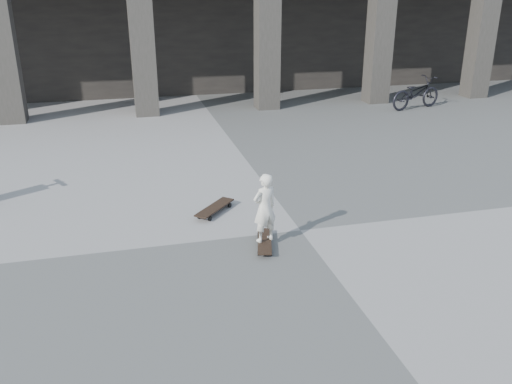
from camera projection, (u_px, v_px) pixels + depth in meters
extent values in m
plane|color=#52524F|center=(300.00, 230.00, 8.36)|extent=(90.00, 90.00, 0.00)
cube|color=#312F28|center=(3.00, 47.00, 14.08)|extent=(0.65, 0.65, 4.00)
cube|color=#312F28|center=(142.00, 43.00, 14.90)|extent=(0.65, 0.65, 4.00)
cube|color=#312F28|center=(267.00, 40.00, 15.72)|extent=(0.65, 0.65, 4.00)
cube|color=#312F28|center=(380.00, 37.00, 16.54)|extent=(0.65, 0.65, 4.00)
cube|color=#312F28|center=(482.00, 34.00, 17.36)|extent=(0.65, 0.65, 4.00)
cube|color=black|center=(264.00, 241.00, 7.85)|extent=(0.40, 0.87, 0.02)
cube|color=#B2B2B7|center=(264.00, 234.00, 8.14)|extent=(0.18, 0.09, 0.03)
cube|color=#B2B2B7|center=(265.00, 253.00, 7.58)|extent=(0.18, 0.09, 0.03)
cylinder|color=black|center=(258.00, 235.00, 8.14)|extent=(0.04, 0.07, 0.06)
cylinder|color=black|center=(270.00, 235.00, 8.14)|extent=(0.04, 0.07, 0.06)
cylinder|color=black|center=(258.00, 253.00, 7.59)|extent=(0.04, 0.07, 0.06)
cylinder|color=black|center=(271.00, 253.00, 7.59)|extent=(0.04, 0.07, 0.06)
cube|color=black|center=(215.00, 207.00, 8.96)|extent=(0.77, 0.83, 0.02)
cube|color=#B2B2B7|center=(224.00, 203.00, 9.24)|extent=(0.19, 0.18, 0.03)
cube|color=#B2B2B7|center=(204.00, 217.00, 8.71)|extent=(0.19, 0.18, 0.03)
cylinder|color=black|center=(219.00, 203.00, 9.28)|extent=(0.08, 0.08, 0.08)
cylinder|color=black|center=(230.00, 205.00, 9.20)|extent=(0.08, 0.08, 0.08)
cylinder|color=black|center=(199.00, 216.00, 8.76)|extent=(0.08, 0.08, 0.08)
cylinder|color=black|center=(210.00, 219.00, 8.67)|extent=(0.08, 0.08, 0.08)
imported|color=silver|center=(265.00, 208.00, 7.66)|extent=(0.43, 0.36, 1.02)
imported|color=black|center=(416.00, 93.00, 16.17)|extent=(1.90, 1.07, 0.95)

